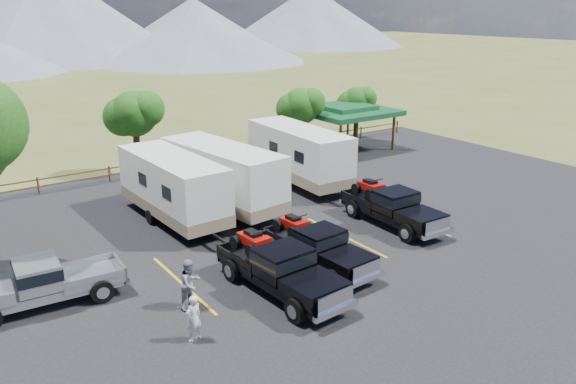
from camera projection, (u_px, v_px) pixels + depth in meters
ground at (373, 283)px, 21.32m from camera, size 320.00×320.00×0.00m
asphalt_lot at (324, 255)px, 23.65m from camera, size 44.00×34.00×0.04m
stall_lines at (309, 247)px, 24.42m from camera, size 12.12×5.50×0.01m
tree_ne_a at (300, 106)px, 38.34m from camera, size 3.11×2.92×4.76m
tree_ne_b at (357, 102)px, 42.49m from camera, size 2.77×2.59×4.27m
tree_north at (134, 114)px, 33.82m from camera, size 3.46×3.24×5.25m
rail_fence at (201, 158)px, 36.62m from camera, size 36.12×0.12×1.00m
pavilion at (345, 111)px, 40.73m from camera, size 6.20×6.20×3.22m
rig_left at (279, 267)px, 20.34m from camera, size 2.42×6.07×1.99m
rig_center at (317, 246)px, 22.38m from camera, size 2.23×5.57×1.82m
rig_right at (391, 206)px, 26.66m from camera, size 2.20×5.89×1.95m
trailer_left at (173, 188)px, 26.93m from camera, size 2.69×9.26×3.21m
trailer_center at (222, 177)px, 28.42m from camera, size 3.44×9.64×3.33m
trailer_right at (299, 155)px, 32.54m from camera, size 2.85×9.62×3.34m
pickup_silver at (43, 282)px, 19.44m from camera, size 5.67×2.23×1.67m
person_a at (194, 318)px, 17.36m from camera, size 0.63×0.48×1.56m
person_b at (190, 284)px, 19.29m from camera, size 1.06×0.95×1.78m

